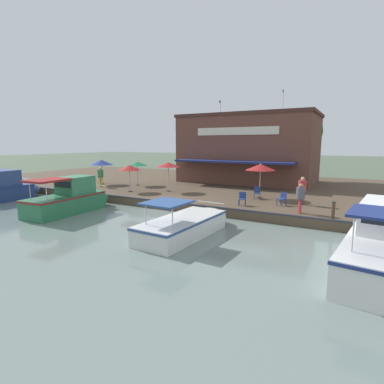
% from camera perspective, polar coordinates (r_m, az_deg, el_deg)
% --- Properties ---
extents(ground_plane, '(220.00, 220.00, 0.00)m').
position_cam_1_polar(ground_plane, '(20.34, -5.17, -3.67)').
color(ground_plane, '#4C5B47').
extents(quay_deck, '(22.00, 56.00, 0.60)m').
position_cam_1_polar(quay_deck, '(29.88, 6.74, 1.02)').
color(quay_deck, '#4C3D2D').
rests_on(quay_deck, ground).
extents(quay_edge_fender, '(0.20, 50.40, 0.10)m').
position_cam_1_polar(quay_edge_fender, '(20.29, -5.04, -1.83)').
color(quay_edge_fender, '#2D2D33').
rests_on(quay_edge_fender, quay_deck).
extents(waterfront_restaurant, '(9.55, 13.32, 9.01)m').
position_cam_1_polar(waterfront_restaurant, '(31.86, 10.76, 8.13)').
color(waterfront_restaurant, brown).
rests_on(waterfront_restaurant, quay_deck).
extents(patio_umbrella_near_quay_edge, '(1.97, 1.97, 2.45)m').
position_cam_1_polar(patio_umbrella_near_quay_edge, '(24.77, -4.54, 5.21)').
color(patio_umbrella_near_quay_edge, '#B7B7B7').
rests_on(patio_umbrella_near_quay_edge, quay_deck).
extents(patio_umbrella_mid_patio_right, '(2.14, 2.14, 2.52)m').
position_cam_1_polar(patio_umbrella_mid_patio_right, '(22.11, 12.90, 4.64)').
color(patio_umbrella_mid_patio_right, '#B7B7B7').
rests_on(patio_umbrella_mid_patio_right, quay_deck).
extents(patio_umbrella_back_row, '(2.21, 2.21, 2.41)m').
position_cam_1_polar(patio_umbrella_back_row, '(30.47, -16.89, 5.42)').
color(patio_umbrella_back_row, '#B7B7B7').
rests_on(patio_umbrella_back_row, quay_deck).
extents(patio_umbrella_far_corner, '(2.00, 2.00, 2.27)m').
position_cam_1_polar(patio_umbrella_far_corner, '(28.83, -10.42, 5.31)').
color(patio_umbrella_far_corner, '#B7B7B7').
rests_on(patio_umbrella_far_corner, quay_deck).
extents(patio_umbrella_mid_patio_left, '(1.88, 1.88, 2.24)m').
position_cam_1_polar(patio_umbrella_mid_patio_left, '(25.06, -11.82, 4.56)').
color(patio_umbrella_mid_patio_left, '#B7B7B7').
rests_on(patio_umbrella_mid_patio_left, quay_deck).
extents(cafe_chair_facing_river, '(0.58, 0.58, 0.85)m').
position_cam_1_polar(cafe_chair_facing_river, '(20.02, 16.80, -1.10)').
color(cafe_chair_facing_river, navy).
rests_on(cafe_chair_facing_river, quay_deck).
extents(cafe_chair_under_first_umbrella, '(0.54, 0.54, 0.85)m').
position_cam_1_polar(cafe_chair_under_first_umbrella, '(19.42, 9.57, -1.14)').
color(cafe_chair_under_first_umbrella, navy).
rests_on(cafe_chair_under_first_umbrella, quay_deck).
extents(cafe_chair_mid_patio, '(0.55, 0.55, 0.85)m').
position_cam_1_polar(cafe_chair_mid_patio, '(21.95, 12.28, -0.04)').
color(cafe_chair_mid_patio, navy).
rests_on(cafe_chair_mid_patio, quay_deck).
extents(person_mid_patio, '(0.52, 0.52, 1.83)m').
position_cam_1_polar(person_mid_patio, '(28.44, -17.04, 3.23)').
color(person_mid_patio, gold).
rests_on(person_mid_patio, quay_deck).
extents(person_at_quay_edge, '(0.48, 0.48, 1.70)m').
position_cam_1_polar(person_at_quay_edge, '(17.98, 19.98, -0.48)').
color(person_at_quay_edge, '#B23338').
rests_on(person_at_quay_edge, quay_deck).
extents(person_near_entrance, '(0.51, 0.51, 1.81)m').
position_cam_1_polar(person_near_entrance, '(20.55, 20.26, 0.87)').
color(person_near_entrance, '#4C4C56').
rests_on(person_near_entrance, quay_deck).
extents(motorboat_far_downstream, '(6.27, 2.39, 1.91)m').
position_cam_1_polar(motorboat_far_downstream, '(15.00, -0.64, -5.99)').
color(motorboat_far_downstream, silver).
rests_on(motorboat_far_downstream, river_water).
extents(motorboat_outer_channel, '(6.13, 2.33, 2.33)m').
position_cam_1_polar(motorboat_outer_channel, '(21.26, -21.75, -1.18)').
color(motorboat_outer_channel, '#287047').
rests_on(motorboat_outer_channel, river_water).
extents(mooring_post, '(0.22, 0.22, 0.99)m').
position_cam_1_polar(mooring_post, '(17.10, 25.28, -3.22)').
color(mooring_post, '#473323').
rests_on(mooring_post, quay_deck).
extents(tree_behind_restaurant, '(3.96, 3.77, 7.09)m').
position_cam_1_polar(tree_behind_restaurant, '(34.15, 20.24, 10.58)').
color(tree_behind_restaurant, brown).
rests_on(tree_behind_restaurant, quay_deck).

